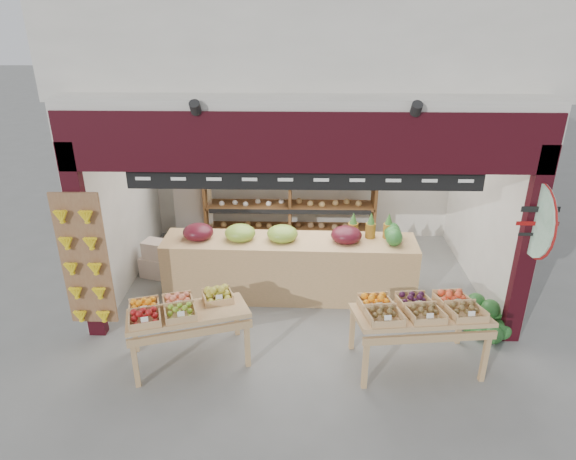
# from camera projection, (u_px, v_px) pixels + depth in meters

# --- Properties ---
(ground) EXTENTS (60.00, 60.00, 0.00)m
(ground) POSITION_uv_depth(u_px,v_px,m) (302.00, 294.00, 7.85)
(ground) COLOR slate
(ground) RESTS_ON ground
(shop_structure) EXTENTS (6.36, 5.12, 5.40)m
(shop_structure) POSITION_uv_depth(u_px,v_px,m) (305.00, 15.00, 7.72)
(shop_structure) COLOR silver
(shop_structure) RESTS_ON ground
(banana_board) EXTENTS (0.60, 0.15, 1.80)m
(banana_board) POSITION_uv_depth(u_px,v_px,m) (84.00, 264.00, 6.39)
(banana_board) COLOR olive
(banana_board) RESTS_ON ground
(gift_sign) EXTENTS (0.04, 0.93, 0.92)m
(gift_sign) POSITION_uv_depth(u_px,v_px,m) (537.00, 220.00, 6.03)
(gift_sign) COLOR #BDEECF
(gift_sign) RESTS_ON ground
(back_shelving) EXTENTS (3.01, 0.49, 1.86)m
(back_shelving) POSITION_uv_depth(u_px,v_px,m) (290.00, 184.00, 8.94)
(back_shelving) COLOR brown
(back_shelving) RESTS_ON ground
(refrigerator) EXTENTS (0.76, 0.76, 1.60)m
(refrigerator) POSITION_uv_depth(u_px,v_px,m) (193.00, 201.00, 9.29)
(refrigerator) COLOR silver
(refrigerator) RESTS_ON ground
(cardboard_stack) EXTENTS (1.05, 0.75, 0.62)m
(cardboard_stack) POSITION_uv_depth(u_px,v_px,m) (169.00, 264.00, 8.26)
(cardboard_stack) COLOR beige
(cardboard_stack) RESTS_ON ground
(mid_counter) EXTENTS (3.72, 0.80, 1.15)m
(mid_counter) POSITION_uv_depth(u_px,v_px,m) (288.00, 266.00, 7.64)
(mid_counter) COLOR tan
(mid_counter) RESTS_ON ground
(display_table_left) EXTENTS (1.60, 1.19, 0.93)m
(display_table_left) POSITION_uv_depth(u_px,v_px,m) (179.00, 310.00, 6.16)
(display_table_left) COLOR tan
(display_table_left) RESTS_ON ground
(display_table_right) EXTENTS (1.61, 1.01, 0.98)m
(display_table_right) POSITION_uv_depth(u_px,v_px,m) (419.00, 311.00, 6.05)
(display_table_right) COLOR tan
(display_table_right) RESTS_ON ground
(watermelon_pile) EXTENTS (0.64, 0.65, 0.50)m
(watermelon_pile) POSITION_uv_depth(u_px,v_px,m) (485.00, 320.00, 6.88)
(watermelon_pile) COLOR #1B511F
(watermelon_pile) RESTS_ON ground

